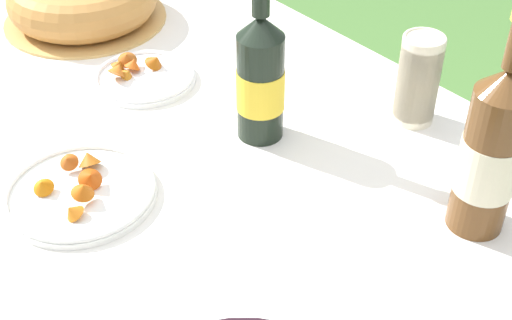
# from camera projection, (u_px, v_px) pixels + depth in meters

# --- Properties ---
(garden_table) EXTENTS (1.84, 1.07, 0.67)m
(garden_table) POSITION_uv_depth(u_px,v_px,m) (196.00, 219.00, 1.14)
(garden_table) COLOR #A87A47
(garden_table) RESTS_ON ground_plane
(tablecloth) EXTENTS (1.85, 1.08, 0.10)m
(tablecloth) POSITION_uv_depth(u_px,v_px,m) (194.00, 198.00, 1.11)
(tablecloth) COLOR white
(tablecloth) RESTS_ON garden_table
(cup_stack) EXTENTS (0.07, 0.07, 0.16)m
(cup_stack) POSITION_uv_depth(u_px,v_px,m) (418.00, 80.00, 1.21)
(cup_stack) COLOR beige
(cup_stack) RESTS_ON tablecloth
(cider_bottle_amber) EXTENTS (0.08, 0.08, 0.34)m
(cider_bottle_amber) POSITION_uv_depth(u_px,v_px,m) (491.00, 152.00, 0.97)
(cider_bottle_amber) COLOR brown
(cider_bottle_amber) RESTS_ON tablecloth
(juice_bottle_red) EXTENTS (0.08, 0.08, 0.30)m
(juice_bottle_red) POSITION_uv_depth(u_px,v_px,m) (260.00, 78.00, 1.16)
(juice_bottle_red) COLOR black
(juice_bottle_red) RESTS_ON tablecloth
(snack_plate_near) EXTENTS (0.23, 0.23, 0.05)m
(snack_plate_near) POSITION_uv_depth(u_px,v_px,m) (80.00, 191.00, 1.09)
(snack_plate_near) COLOR white
(snack_plate_near) RESTS_ON tablecloth
(snack_plate_right) EXTENTS (0.19, 0.19, 0.06)m
(snack_plate_right) POSITION_uv_depth(u_px,v_px,m) (143.00, 75.00, 1.35)
(snack_plate_right) COLOR white
(snack_plate_right) RESTS_ON tablecloth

